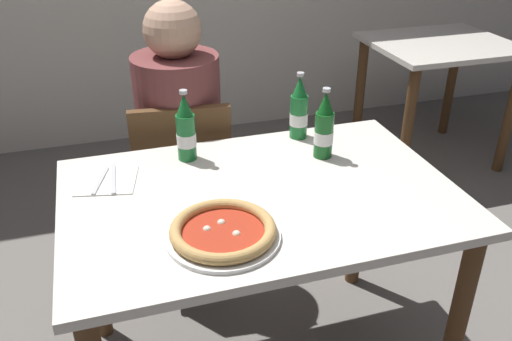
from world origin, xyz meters
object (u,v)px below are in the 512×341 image
object	(u,v)px
diner_seated	(181,153)
dining_table_background	(437,68)
beer_bottle_left	(299,111)
beer_bottle_right	(186,131)
pizza_margherita_near	(223,232)
beer_bottle_center	(324,128)
dining_table_main	(261,223)
napkin_with_cutlery	(107,180)
chair_behind_table	(183,180)

from	to	relation	value
diner_seated	dining_table_background	xyz separation A→B (m)	(1.65, 0.65, 0.01)
diner_seated	beer_bottle_left	world-z (taller)	diner_seated
diner_seated	beer_bottle_right	xyz separation A→B (m)	(-0.03, -0.37, 0.27)
pizza_margherita_near	beer_bottle_right	distance (m)	0.49
beer_bottle_center	dining_table_main	bearing A→B (deg)	-148.40
diner_seated	beer_bottle_center	distance (m)	0.70
dining_table_background	napkin_with_cutlery	bearing A→B (deg)	-150.73
chair_behind_table	beer_bottle_right	xyz separation A→B (m)	(-0.03, -0.32, 0.37)
dining_table_main	napkin_with_cutlery	size ratio (longest dim) A/B	5.60
pizza_margherita_near	beer_bottle_right	world-z (taller)	beer_bottle_right
beer_bottle_center	beer_bottle_left	bearing A→B (deg)	98.21
beer_bottle_left	beer_bottle_center	distance (m)	0.17
dining_table_background	beer_bottle_right	distance (m)	1.99
chair_behind_table	diner_seated	xyz separation A→B (m)	(0.01, 0.05, 0.10)
chair_behind_table	diner_seated	bearing A→B (deg)	-92.59
beer_bottle_center	beer_bottle_right	distance (m)	0.46
diner_seated	beer_bottle_right	distance (m)	0.46
diner_seated	napkin_with_cutlery	size ratio (longest dim) A/B	5.65
dining_table_main	chair_behind_table	size ratio (longest dim) A/B	1.41
napkin_with_cutlery	chair_behind_table	bearing A→B (deg)	53.23
dining_table_background	beer_bottle_center	distance (m)	1.70
diner_seated	pizza_margherita_near	bearing A→B (deg)	-92.02
pizza_margherita_near	beer_bottle_right	bearing A→B (deg)	90.44
dining_table_main	pizza_margherita_near	distance (m)	0.29
beer_bottle_center	pizza_margherita_near	bearing A→B (deg)	-140.39
beer_bottle_center	beer_bottle_right	size ratio (longest dim) A/B	1.00
chair_behind_table	dining_table_background	world-z (taller)	chair_behind_table
napkin_with_cutlery	diner_seated	bearing A→B (deg)	55.69
chair_behind_table	napkin_with_cutlery	xyz separation A→B (m)	(-0.30, -0.40, 0.27)
pizza_margherita_near	beer_bottle_center	bearing A→B (deg)	39.61
chair_behind_table	dining_table_main	bearing A→B (deg)	110.00
chair_behind_table	pizza_margherita_near	world-z (taller)	chair_behind_table
dining_table_main	beer_bottle_center	size ratio (longest dim) A/B	4.86
dining_table_background	napkin_with_cutlery	size ratio (longest dim) A/B	3.74
chair_behind_table	beer_bottle_center	size ratio (longest dim) A/B	3.44
dining_table_background	beer_bottle_center	size ratio (longest dim) A/B	3.24
pizza_margherita_near	beer_bottle_left	distance (m)	0.69
dining_table_background	beer_bottle_right	world-z (taller)	beer_bottle_right
beer_bottle_left	beer_bottle_right	size ratio (longest dim) A/B	1.00
pizza_margherita_near	beer_bottle_right	size ratio (longest dim) A/B	1.25
pizza_margherita_near	beer_bottle_left	bearing A→B (deg)	52.05
diner_seated	beer_bottle_left	bearing A→B (deg)	-39.27
chair_behind_table	dining_table_background	size ratio (longest dim) A/B	1.06
chair_behind_table	beer_bottle_center	world-z (taller)	beer_bottle_center
beer_bottle_left	napkin_with_cutlery	xyz separation A→B (m)	(-0.70, -0.13, -0.10)
dining_table_main	napkin_with_cutlery	xyz separation A→B (m)	(-0.45, 0.21, 0.12)
beer_bottle_center	napkin_with_cutlery	distance (m)	0.73
beer_bottle_center	napkin_with_cutlery	bearing A→B (deg)	176.96
diner_seated	pizza_margherita_near	world-z (taller)	diner_seated
diner_seated	beer_bottle_center	xyz separation A→B (m)	(0.41, -0.49, 0.27)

